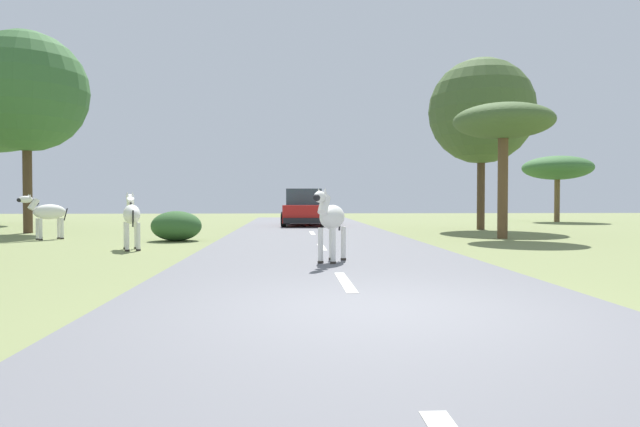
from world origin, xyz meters
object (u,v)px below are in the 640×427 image
object	(u,v)px
zebra_2	(131,215)
bush_1	(176,226)
car_0	(305,209)
zebra_0	(331,218)
tree_1	(26,92)
tree_6	(557,168)
zebra_1	(47,212)
tree_5	(503,123)
tree_7	(481,111)

from	to	relation	value
zebra_2	bush_1	xyz separation A→B (m)	(0.52, 2.96, -0.43)
car_0	bush_1	world-z (taller)	car_0
zebra_0	bush_1	size ratio (longest dim) A/B	0.94
zebra_2	bush_1	distance (m)	3.04
tree_1	tree_6	world-z (taller)	tree_1
zebra_1	tree_6	xyz separation A→B (m)	(23.10, 12.85, 2.22)
tree_5	tree_6	bearing A→B (deg)	57.43
zebra_0	tree_7	world-z (taller)	tree_7
zebra_0	zebra_1	xyz separation A→B (m)	(-8.54, 7.22, -0.05)
tree_7	car_0	bearing A→B (deg)	156.57
zebra_0	car_0	xyz separation A→B (m)	(-0.10, 15.48, -0.07)
car_0	tree_6	distance (m)	15.52
bush_1	zebra_2	bearing A→B (deg)	-100.02
zebra_0	tree_6	size ratio (longest dim) A/B	0.37
car_0	zebra_1	bearing A→B (deg)	48.12
tree_6	tree_1	bearing A→B (deg)	-159.94
zebra_2	tree_1	world-z (taller)	tree_1
zebra_0	bush_1	bearing A→B (deg)	-33.30
zebra_2	car_0	size ratio (longest dim) A/B	0.34
tree_1	zebra_1	bearing A→B (deg)	-57.81
zebra_0	tree_5	distance (m)	9.69
bush_1	tree_7	bearing A→B (deg)	26.54
tree_5	tree_7	distance (m)	5.62
car_0	tree_1	world-z (taller)	tree_1
tree_5	zebra_1	bearing A→B (deg)	178.80
tree_1	bush_1	bearing A→B (deg)	-33.86
tree_6	tree_7	xyz separation A→B (m)	(-7.23, -7.80, 1.94)
zebra_1	tree_5	bearing A→B (deg)	-135.80
zebra_0	tree_7	xyz separation A→B (m)	(7.33, 12.26, 4.11)
tree_5	tree_7	world-z (taller)	tree_7
car_0	tree_7	bearing A→B (deg)	160.30
zebra_0	tree_1	xyz separation A→B (m)	(-10.79, 10.81, 4.46)
tree_1	tree_7	world-z (taller)	tree_1
zebra_2	tree_7	distance (m)	15.55
tree_5	tree_1	bearing A→B (deg)	167.07
tree_7	tree_1	bearing A→B (deg)	-175.40
zebra_0	tree_1	distance (m)	15.91
zebra_1	tree_6	distance (m)	26.53
zebra_0	tree_5	bearing A→B (deg)	-108.74
tree_1	bush_1	world-z (taller)	tree_1
zebra_2	car_0	world-z (taller)	car_0
tree_7	zebra_2	bearing A→B (deg)	-144.19
bush_1	car_0	bearing A→B (deg)	65.00
zebra_0	bush_1	world-z (taller)	zebra_0
tree_1	tree_7	xyz separation A→B (m)	(18.13, 1.46, -0.35)
car_0	tree_6	size ratio (longest dim) A/B	1.14
zebra_1	tree_7	xyz separation A→B (m)	(15.87, 5.04, 4.16)
zebra_0	zebra_2	size ratio (longest dim) A/B	0.96
zebra_1	tree_5	xyz separation A→B (m)	(14.70, -0.31, 2.91)
zebra_2	bush_1	bearing A→B (deg)	60.81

